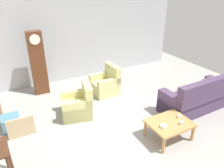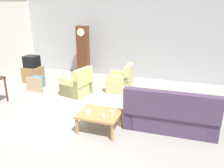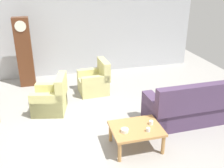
% 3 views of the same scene
% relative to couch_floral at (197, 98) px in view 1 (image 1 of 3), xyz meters
% --- Properties ---
extents(ground_plane, '(10.40, 10.40, 0.00)m').
position_rel_couch_floral_xyz_m(ground_plane, '(-2.30, 0.23, -0.35)').
color(ground_plane, '#999691').
extents(garage_door_wall, '(8.40, 0.16, 3.20)m').
position_rel_couch_floral_xyz_m(garage_door_wall, '(-2.30, 3.83, 1.25)').
color(garage_door_wall, '#ADAFB5').
rests_on(garage_door_wall, ground_plane).
extents(couch_floral, '(2.11, 0.92, 1.04)m').
position_rel_couch_floral_xyz_m(couch_floral, '(0.00, 0.00, 0.00)').
color(couch_floral, '#4C3856').
rests_on(couch_floral, ground_plane).
extents(armchair_olive_near, '(0.94, 0.92, 0.92)m').
position_rel_couch_floral_xyz_m(armchair_olive_near, '(-3.07, 1.30, -0.05)').
color(armchair_olive_near, '#CCC67A').
rests_on(armchair_olive_near, ground_plane).
extents(armchair_olive_far, '(0.82, 0.80, 0.92)m').
position_rel_couch_floral_xyz_m(armchair_olive_far, '(-1.83, 2.11, -0.05)').
color(armchair_olive_far, '#C8C37E').
rests_on(armchair_olive_far, ground_plane).
extents(coffee_table_wood, '(0.96, 0.76, 0.45)m').
position_rel_couch_floral_xyz_m(coffee_table_wood, '(-1.56, -0.58, 0.03)').
color(coffee_table_wood, '#B27F47').
rests_on(coffee_table_wood, ground_plane).
extents(grandfather_clock, '(0.44, 0.30, 2.02)m').
position_rel_couch_floral_xyz_m(grandfather_clock, '(-3.67, 3.12, 0.66)').
color(grandfather_clock, '#562D19').
rests_on(grandfather_clock, ground_plane).
extents(framed_picture_leaning, '(0.60, 0.05, 0.50)m').
position_rel_couch_floral_xyz_m(framed_picture_leaning, '(-4.54, 1.08, -0.10)').
color(framed_picture_leaning, tan).
rests_on(framed_picture_leaning, ground_plane).
extents(storage_box_blue, '(0.41, 0.41, 0.38)m').
position_rel_couch_floral_xyz_m(storage_box_blue, '(-4.73, 1.46, -0.16)').
color(storage_box_blue, teal).
rests_on(storage_box_blue, ground_plane).
extents(cup_white_porcelain, '(0.08, 0.08, 0.08)m').
position_rel_couch_floral_xyz_m(cup_white_porcelain, '(-1.25, -0.55, 0.13)').
color(cup_white_porcelain, white).
rests_on(cup_white_porcelain, coffee_table_wood).
extents(cup_blue_rimmed, '(0.07, 0.07, 0.07)m').
position_rel_couch_floral_xyz_m(cup_blue_rimmed, '(-1.39, -0.76, 0.13)').
color(cup_blue_rimmed, silver).
rests_on(cup_blue_rimmed, coffee_table_wood).
extents(bowl_white_stacked, '(0.14, 0.14, 0.07)m').
position_rel_couch_floral_xyz_m(bowl_white_stacked, '(-1.82, -0.67, 0.13)').
color(bowl_white_stacked, white).
rests_on(bowl_white_stacked, coffee_table_wood).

